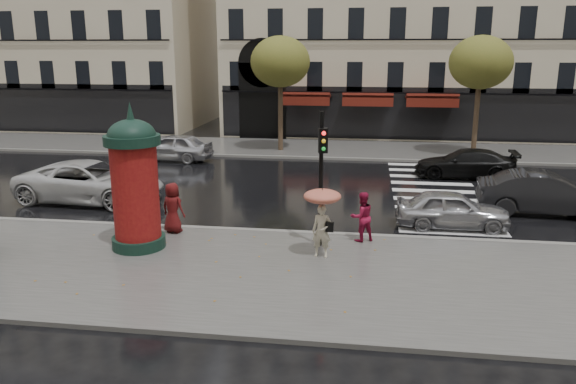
# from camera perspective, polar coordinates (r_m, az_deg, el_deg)

# --- Properties ---
(ground) EXTENTS (160.00, 160.00, 0.00)m
(ground) POSITION_cam_1_polar(r_m,az_deg,el_deg) (15.82, -3.60, -7.71)
(ground) COLOR black
(ground) RESTS_ON ground
(near_sidewalk) EXTENTS (90.00, 7.00, 0.12)m
(near_sidewalk) POSITION_cam_1_polar(r_m,az_deg,el_deg) (15.35, -3.98, -8.19)
(near_sidewalk) COLOR #474744
(near_sidewalk) RESTS_ON ground
(far_sidewalk) EXTENTS (90.00, 6.00, 0.12)m
(far_sidewalk) POSITION_cam_1_polar(r_m,az_deg,el_deg) (34.00, 2.85, 4.43)
(far_sidewalk) COLOR #474744
(far_sidewalk) RESTS_ON ground
(near_kerb) EXTENTS (90.00, 0.25, 0.14)m
(near_kerb) POSITION_cam_1_polar(r_m,az_deg,el_deg) (18.57, -1.74, -4.06)
(near_kerb) COLOR slate
(near_kerb) RESTS_ON ground
(far_kerb) EXTENTS (90.00, 0.25, 0.14)m
(far_kerb) POSITION_cam_1_polar(r_m,az_deg,el_deg) (31.06, 2.33, 3.49)
(far_kerb) COLOR slate
(far_kerb) RESTS_ON ground
(zebra_crossing) EXTENTS (3.60, 11.75, 0.01)m
(zebra_crossing) POSITION_cam_1_polar(r_m,az_deg,el_deg) (24.85, 14.69, 0.10)
(zebra_crossing) COLOR silver
(zebra_crossing) RESTS_ON ground
(tree_far_left) EXTENTS (3.40, 3.40, 6.64)m
(tree_far_left) POSITION_cam_1_polar(r_m,az_deg,el_deg) (32.74, -0.79, 13.05)
(tree_far_left) COLOR #38281C
(tree_far_left) RESTS_ON ground
(tree_far_right) EXTENTS (3.40, 3.40, 6.64)m
(tree_far_right) POSITION_cam_1_polar(r_m,az_deg,el_deg) (32.90, 18.98, 12.30)
(tree_far_right) COLOR #38281C
(tree_far_right) RESTS_ON ground
(woman_umbrella) EXTENTS (1.07, 1.07, 2.05)m
(woman_umbrella) POSITION_cam_1_polar(r_m,az_deg,el_deg) (15.89, 3.49, -1.98)
(woman_umbrella) COLOR beige
(woman_umbrella) RESTS_ON near_sidewalk
(woman_red) EXTENTS (0.95, 0.88, 1.56)m
(woman_red) POSITION_cam_1_polar(r_m,az_deg,el_deg) (17.49, 7.51, -2.50)
(woman_red) COLOR maroon
(woman_red) RESTS_ON near_sidewalk
(man_burgundy) EXTENTS (0.92, 0.74, 1.65)m
(man_burgundy) POSITION_cam_1_polar(r_m,az_deg,el_deg) (18.53, -11.63, -1.57)
(man_burgundy) COLOR #531011
(man_burgundy) RESTS_ON near_sidewalk
(morris_column) EXTENTS (1.62, 1.62, 4.36)m
(morris_column) POSITION_cam_1_polar(r_m,az_deg,el_deg) (17.04, -15.31, 1.21)
(morris_column) COLOR black
(morris_column) RESTS_ON near_sidewalk
(traffic_light) EXTENTS (0.30, 0.40, 4.07)m
(traffic_light) POSITION_cam_1_polar(r_m,az_deg,el_deg) (16.47, 3.43, 2.60)
(traffic_light) COLOR black
(traffic_light) RESTS_ON near_sidewalk
(car_silver) EXTENTS (3.80, 1.55, 1.29)m
(car_silver) POSITION_cam_1_polar(r_m,az_deg,el_deg) (19.84, 16.35, -1.69)
(car_silver) COLOR #ADADB2
(car_silver) RESTS_ON ground
(car_darkgrey) EXTENTS (4.87, 2.04, 1.57)m
(car_darkgrey) POSITION_cam_1_polar(r_m,az_deg,el_deg) (22.62, 24.66, -0.13)
(car_darkgrey) COLOR black
(car_darkgrey) RESTS_ON ground
(car_white) EXTENTS (5.96, 3.07, 1.61)m
(car_white) POSITION_cam_1_polar(r_m,az_deg,el_deg) (23.60, -19.42, 0.99)
(car_white) COLOR silver
(car_white) RESTS_ON ground
(car_black) EXTENTS (4.73, 2.13, 1.35)m
(car_black) POSITION_cam_1_polar(r_m,az_deg,el_deg) (27.76, 17.57, 2.78)
(car_black) COLOR black
(car_black) RESTS_ON ground
(car_far_silver) EXTENTS (4.46, 2.06, 1.48)m
(car_far_silver) POSITION_cam_1_polar(r_m,az_deg,el_deg) (31.12, -11.67, 4.48)
(car_far_silver) COLOR #B6B6BB
(car_far_silver) RESTS_ON ground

